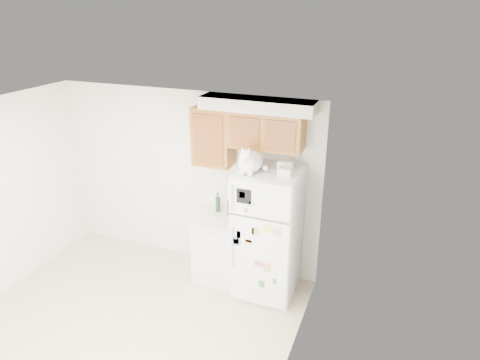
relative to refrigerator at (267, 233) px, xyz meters
The scene contains 9 objects.
ground_plane 2.24m from the refrigerator, 129.28° to the right, with size 3.80×4.00×0.01m, color #C2B695.
room_shell 1.99m from the refrigerator, 131.19° to the right, with size 3.84×4.04×2.52m.
refrigerator is the anchor object (origin of this frame).
base_counter 0.79m from the refrigerator, behind, with size 0.64×0.64×0.92m.
cat 1.01m from the refrigerator, 147.42° to the right, with size 0.34×0.50×0.35m.
storage_box_back 0.92m from the refrigerator, 38.98° to the left, with size 0.18×0.13×0.10m, color white.
storage_box_front 0.92m from the refrigerator, 19.71° to the right, with size 0.15×0.11×0.09m, color white.
bottle_green 0.83m from the refrigerator, 164.45° to the left, with size 0.07×0.07×0.28m, color #19381E, non-canonical shape.
bottle_amber 0.65m from the refrigerator, 163.01° to the left, with size 0.07×0.07×0.30m, color #593814, non-canonical shape.
Camera 1 is at (2.68, -2.91, 3.55)m, focal length 32.00 mm.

